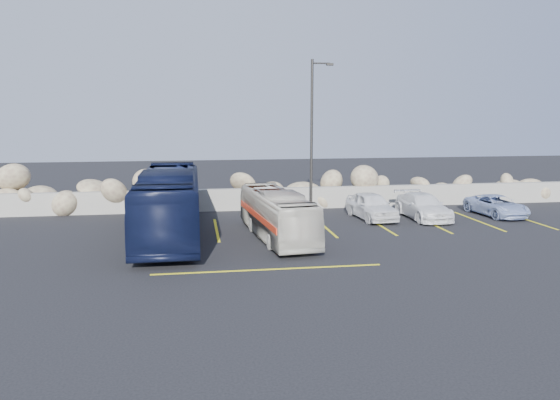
{
  "coord_description": "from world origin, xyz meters",
  "views": [
    {
      "loc": [
        -3.45,
        -17.84,
        5.35
      ],
      "look_at": [
        0.0,
        4.0,
        1.81
      ],
      "focal_mm": 35.0,
      "sensor_mm": 36.0,
      "label": 1
    }
  ],
  "objects": [
    {
      "name": "tour_coach",
      "position": [
        -4.55,
        5.84,
        1.48
      ],
      "size": [
        2.5,
        10.63,
        2.96
      ],
      "primitive_type": "imported",
      "rotation": [
        0.0,
        0.0,
        -0.0
      ],
      "color": "black",
      "rests_on": "ground"
    },
    {
      "name": "parking_lines",
      "position": [
        4.64,
        5.57,
        0.01
      ],
      "size": [
        18.16,
        9.36,
        0.01
      ],
      "color": "yellow",
      "rests_on": "ground"
    },
    {
      "name": "lamppost",
      "position": [
        2.56,
        9.5,
        4.3
      ],
      "size": [
        1.14,
        0.18,
        8.0
      ],
      "color": "#2C2A27",
      "rests_on": "ground"
    },
    {
      "name": "car_d",
      "position": [
        12.18,
        8.22,
        0.54
      ],
      "size": [
        2.14,
        4.02,
        1.08
      ],
      "primitive_type": "imported",
      "rotation": [
        0.0,
        0.0,
        0.09
      ],
      "color": "#94A7D2",
      "rests_on": "ground"
    },
    {
      "name": "car_a",
      "position": [
        5.41,
        8.43,
        0.68
      ],
      "size": [
        1.95,
        4.11,
        1.36
      ],
      "primitive_type": "imported",
      "rotation": [
        0.0,
        0.0,
        0.09
      ],
      "color": "white",
      "rests_on": "ground"
    },
    {
      "name": "ground",
      "position": [
        0.0,
        0.0,
        0.0
      ],
      "size": [
        90.0,
        90.0,
        0.0
      ],
      "primitive_type": "plane",
      "color": "black",
      "rests_on": "ground"
    },
    {
      "name": "seawall",
      "position": [
        0.0,
        12.0,
        0.6
      ],
      "size": [
        60.0,
        0.4,
        1.2
      ],
      "primitive_type": "cube",
      "color": "gray",
      "rests_on": "ground"
    },
    {
      "name": "car_c",
      "position": [
        8.05,
        8.13,
        0.63
      ],
      "size": [
        1.83,
        4.35,
        1.25
      ],
      "primitive_type": "imported",
      "rotation": [
        0.0,
        0.0,
        0.02
      ],
      "color": "white",
      "rests_on": "ground"
    },
    {
      "name": "riprap_pile",
      "position": [
        0.0,
        13.2,
        1.3
      ],
      "size": [
        54.0,
        2.8,
        2.6
      ],
      "primitive_type": null,
      "color": "#8B725B",
      "rests_on": "ground"
    },
    {
      "name": "vintage_bus",
      "position": [
        0.0,
        4.92,
        1.04
      ],
      "size": [
        2.53,
        7.61,
        2.08
      ],
      "primitive_type": "imported",
      "rotation": [
        0.0,
        0.0,
        0.11
      ],
      "color": "beige",
      "rests_on": "ground"
    }
  ]
}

